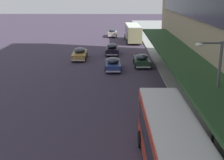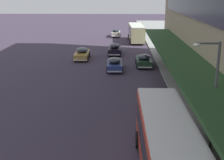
{
  "view_description": "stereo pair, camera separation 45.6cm",
  "coord_description": "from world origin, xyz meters",
  "px_view_note": "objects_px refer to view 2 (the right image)",
  "views": [
    {
      "loc": [
        1.0,
        -7.83,
        9.03
      ],
      "look_at": [
        0.72,
        16.92,
        1.92
      ],
      "focal_mm": 50.0,
      "sensor_mm": 36.0,
      "label": 1
    },
    {
      "loc": [
        1.45,
        -7.82,
        9.03
      ],
      "look_at": [
        0.72,
        16.92,
        1.92
      ],
      "focal_mm": 50.0,
      "sensor_mm": 36.0,
      "label": 2
    }
  ],
  "objects_px": {
    "sedan_second_mid": "(115,64)",
    "street_lamp": "(212,88)",
    "sedan_oncoming_rear": "(115,49)",
    "transit_bus_kerbside_rear": "(136,32)",
    "sedan_far_back": "(144,60)",
    "sedan_lead_mid": "(82,54)",
    "transit_bus_kerbside_front": "(169,151)",
    "sedan_trailing_near": "(116,33)"
  },
  "relations": [
    {
      "from": "transit_bus_kerbside_rear",
      "to": "sedan_trailing_near",
      "type": "relative_size",
      "value": 2.1
    },
    {
      "from": "transit_bus_kerbside_front",
      "to": "sedan_trailing_near",
      "type": "height_order",
      "value": "transit_bus_kerbside_front"
    },
    {
      "from": "transit_bus_kerbside_front",
      "to": "sedan_oncoming_rear",
      "type": "distance_m",
      "value": 32.1
    },
    {
      "from": "sedan_lead_mid",
      "to": "sedan_trailing_near",
      "type": "height_order",
      "value": "sedan_trailing_near"
    },
    {
      "from": "sedan_oncoming_rear",
      "to": "sedan_far_back",
      "type": "relative_size",
      "value": 0.98
    },
    {
      "from": "sedan_oncoming_rear",
      "to": "street_lamp",
      "type": "xyz_separation_m",
      "value": [
        6.01,
        -28.5,
        3.05
      ]
    },
    {
      "from": "transit_bus_kerbside_front",
      "to": "transit_bus_kerbside_rear",
      "type": "distance_m",
      "value": 43.98
    },
    {
      "from": "sedan_oncoming_rear",
      "to": "transit_bus_kerbside_rear",
      "type": "bearing_deg",
      "value": 73.09
    },
    {
      "from": "transit_bus_kerbside_front",
      "to": "sedan_lead_mid",
      "type": "height_order",
      "value": "transit_bus_kerbside_front"
    },
    {
      "from": "transit_bus_kerbside_rear",
      "to": "sedan_oncoming_rear",
      "type": "height_order",
      "value": "transit_bus_kerbside_rear"
    },
    {
      "from": "transit_bus_kerbside_front",
      "to": "sedan_oncoming_rear",
      "type": "height_order",
      "value": "transit_bus_kerbside_front"
    },
    {
      "from": "sedan_second_mid",
      "to": "sedan_trailing_near",
      "type": "height_order",
      "value": "sedan_trailing_near"
    },
    {
      "from": "sedan_far_back",
      "to": "sedan_trailing_near",
      "type": "bearing_deg",
      "value": 98.66
    },
    {
      "from": "transit_bus_kerbside_front",
      "to": "sedan_trailing_near",
      "type": "xyz_separation_m",
      "value": [
        -3.38,
        50.36,
        -1.05
      ]
    },
    {
      "from": "sedan_far_back",
      "to": "street_lamp",
      "type": "xyz_separation_m",
      "value": [
        2.25,
        -21.21,
        3.1
      ]
    },
    {
      "from": "sedan_second_mid",
      "to": "sedan_oncoming_rear",
      "type": "relative_size",
      "value": 1.04
    },
    {
      "from": "transit_bus_kerbside_rear",
      "to": "sedan_oncoming_rear",
      "type": "distance_m",
      "value": 12.64
    },
    {
      "from": "transit_bus_kerbside_rear",
      "to": "sedan_lead_mid",
      "type": "bearing_deg",
      "value": -117.73
    },
    {
      "from": "transit_bus_kerbside_rear",
      "to": "sedan_lead_mid",
      "type": "xyz_separation_m",
      "value": [
        -8.08,
        -15.36,
        -1.01
      ]
    },
    {
      "from": "sedan_second_mid",
      "to": "sedan_lead_mid",
      "type": "bearing_deg",
      "value": 127.22
    },
    {
      "from": "sedan_lead_mid",
      "to": "sedan_far_back",
      "type": "distance_m",
      "value": 9.09
    },
    {
      "from": "transit_bus_kerbside_front",
      "to": "sedan_far_back",
      "type": "height_order",
      "value": "transit_bus_kerbside_front"
    },
    {
      "from": "transit_bus_kerbside_front",
      "to": "transit_bus_kerbside_rear",
      "type": "bearing_deg",
      "value": 89.41
    },
    {
      "from": "transit_bus_kerbside_front",
      "to": "sedan_second_mid",
      "type": "distance_m",
      "value": 22.79
    },
    {
      "from": "sedan_trailing_near",
      "to": "transit_bus_kerbside_front",
      "type": "bearing_deg",
      "value": -86.16
    },
    {
      "from": "transit_bus_kerbside_rear",
      "to": "transit_bus_kerbside_front",
      "type": "bearing_deg",
      "value": -90.59
    },
    {
      "from": "sedan_second_mid",
      "to": "sedan_far_back",
      "type": "xyz_separation_m",
      "value": [
        3.57,
        2.07,
        0.0
      ]
    },
    {
      "from": "sedan_second_mid",
      "to": "sedan_trailing_near",
      "type": "bearing_deg",
      "value": 90.72
    },
    {
      "from": "sedan_second_mid",
      "to": "sedan_oncoming_rear",
      "type": "height_order",
      "value": "sedan_oncoming_rear"
    },
    {
      "from": "sedan_oncoming_rear",
      "to": "sedan_far_back",
      "type": "xyz_separation_m",
      "value": [
        3.75,
        -7.29,
        -0.05
      ]
    },
    {
      "from": "sedan_second_mid",
      "to": "sedan_far_back",
      "type": "relative_size",
      "value": 1.02
    },
    {
      "from": "transit_bus_kerbside_rear",
      "to": "sedan_second_mid",
      "type": "bearing_deg",
      "value": -99.24
    },
    {
      "from": "sedan_lead_mid",
      "to": "street_lamp",
      "type": "relative_size",
      "value": 0.79
    },
    {
      "from": "sedan_second_mid",
      "to": "street_lamp",
      "type": "height_order",
      "value": "street_lamp"
    },
    {
      "from": "sedan_far_back",
      "to": "street_lamp",
      "type": "relative_size",
      "value": 0.73
    },
    {
      "from": "transit_bus_kerbside_front",
      "to": "sedan_lead_mid",
      "type": "xyz_separation_m",
      "value": [
        -7.62,
        28.61,
        -1.06
      ]
    },
    {
      "from": "sedan_oncoming_rear",
      "to": "sedan_lead_mid",
      "type": "bearing_deg",
      "value": -143.15
    },
    {
      "from": "sedan_second_mid",
      "to": "sedan_oncoming_rear",
      "type": "distance_m",
      "value": 9.36
    },
    {
      "from": "sedan_second_mid",
      "to": "sedan_trailing_near",
      "type": "relative_size",
      "value": 1.05
    },
    {
      "from": "sedan_second_mid",
      "to": "sedan_trailing_near",
      "type": "distance_m",
      "value": 27.8
    },
    {
      "from": "transit_bus_kerbside_rear",
      "to": "sedan_oncoming_rear",
      "type": "xyz_separation_m",
      "value": [
        -3.67,
        -12.06,
        -0.97
      ]
    },
    {
      "from": "transit_bus_kerbside_rear",
      "to": "sedan_far_back",
      "type": "bearing_deg",
      "value": -89.74
    }
  ]
}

